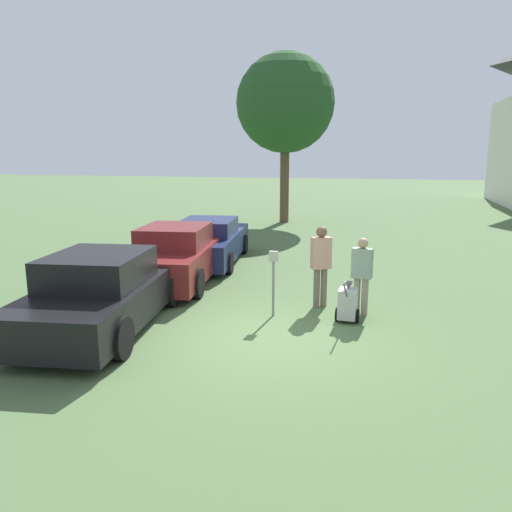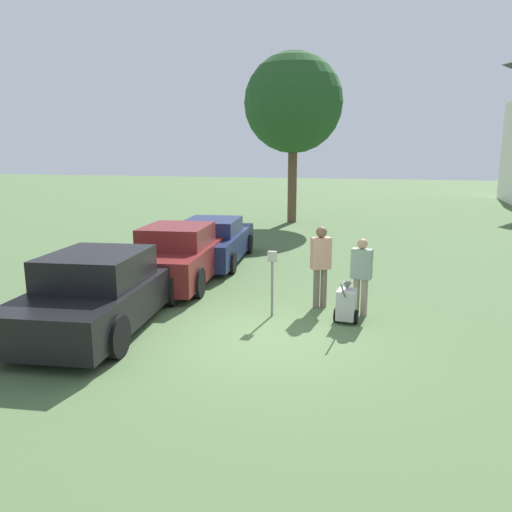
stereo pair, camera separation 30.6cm
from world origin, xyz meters
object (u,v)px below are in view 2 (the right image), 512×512
(person_supervisor, at_px, (361,272))
(parked_car_black, at_px, (102,292))
(person_worker, at_px, (321,262))
(parked_car_navy, at_px, (213,242))
(parked_car_maroon, at_px, (179,255))
(equipment_cart, at_px, (346,304))
(parking_meter, at_px, (272,271))

(person_supervisor, bearing_deg, parked_car_black, 33.23)
(person_worker, bearing_deg, parked_car_navy, -73.02)
(person_supervisor, bearing_deg, parked_car_navy, -30.47)
(parked_car_black, distance_m, person_supervisor, 5.28)
(parked_car_maroon, height_order, equipment_cart, parked_car_maroon)
(parked_car_navy, distance_m, person_supervisor, 6.35)
(parked_car_maroon, bearing_deg, person_supervisor, -24.89)
(parked_car_maroon, height_order, person_supervisor, person_supervisor)
(parked_car_maroon, bearing_deg, parking_meter, -41.93)
(parked_car_maroon, distance_m, equipment_cart, 5.08)
(parked_car_maroon, xyz_separation_m, person_worker, (3.94, -1.23, 0.33))
(parked_car_maroon, distance_m, parked_car_navy, 2.56)
(parking_meter, xyz_separation_m, person_supervisor, (1.78, 0.58, -0.04))
(person_supervisor, relative_size, equipment_cart, 1.65)
(parked_car_black, bearing_deg, person_supervisor, 16.14)
(parked_car_black, distance_m, parking_meter, 3.43)
(equipment_cart, bearing_deg, person_worker, 130.37)
(parking_meter, bearing_deg, person_supervisor, 18.20)
(parked_car_maroon, distance_m, person_supervisor, 5.08)
(parked_car_navy, bearing_deg, parking_meter, -64.09)
(parked_car_navy, distance_m, person_worker, 5.49)
(parking_meter, xyz_separation_m, equipment_cart, (1.54, 0.01, -0.58))
(parked_car_navy, height_order, equipment_cart, parked_car_navy)
(parked_car_navy, xyz_separation_m, person_supervisor, (4.84, -4.09, 0.28))
(parking_meter, bearing_deg, equipment_cart, 0.26)
(parking_meter, height_order, person_worker, person_worker)
(person_worker, bearing_deg, parking_meter, 16.14)
(parking_meter, bearing_deg, parked_car_navy, 123.26)
(parked_car_maroon, height_order, person_worker, person_worker)
(parked_car_navy, height_order, person_worker, person_worker)
(parked_car_black, height_order, parked_car_maroon, parked_car_maroon)
(parked_car_maroon, distance_m, person_worker, 4.14)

